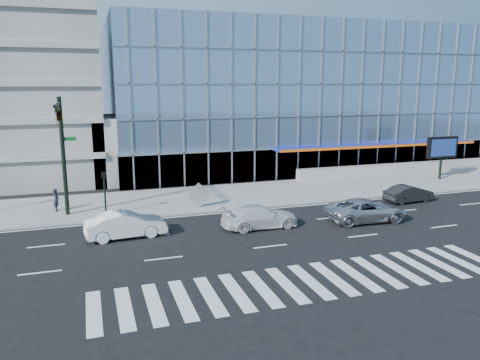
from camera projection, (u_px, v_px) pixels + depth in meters
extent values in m
plane|color=black|center=(247.00, 226.00, 29.99)|extent=(160.00, 160.00, 0.00)
cube|color=gray|center=(214.00, 197.00, 37.42)|extent=(120.00, 8.00, 0.15)
cube|color=#6D8EB5|center=(286.00, 96.00, 56.95)|extent=(42.00, 26.00, 15.00)
cube|color=gray|center=(125.00, 148.00, 44.30)|extent=(6.00, 8.00, 6.00)
cube|color=gray|center=(431.00, 166.00, 48.00)|extent=(30.00, 0.80, 1.00)
cylinder|color=black|center=(63.00, 157.00, 31.37)|extent=(0.28, 0.28, 8.00)
cylinder|color=black|center=(57.00, 104.00, 28.04)|extent=(0.18, 5.60, 0.18)
imported|color=black|center=(57.00, 116.00, 26.86)|extent=(0.18, 0.22, 1.10)
imported|color=black|center=(58.00, 114.00, 28.90)|extent=(0.48, 2.24, 0.90)
cube|color=#0C591E|center=(69.00, 139.00, 31.27)|extent=(0.90, 0.05, 0.25)
cylinder|color=black|center=(105.00, 194.00, 31.71)|extent=(0.12, 0.12, 3.00)
cube|color=black|center=(104.00, 175.00, 31.31)|extent=(0.30, 0.25, 0.35)
cylinder|color=black|center=(440.00, 168.00, 43.94)|extent=(0.24, 0.24, 2.00)
cube|color=black|center=(442.00, 147.00, 43.53)|extent=(3.20, 0.40, 2.00)
cube|color=#0C193F|center=(444.00, 148.00, 43.33)|extent=(2.80, 0.02, 1.60)
imported|color=silver|center=(366.00, 210.00, 30.98)|extent=(5.52, 2.79, 1.50)
imported|color=silver|center=(260.00, 217.00, 29.59)|extent=(4.97, 2.10, 1.43)
imported|color=white|center=(126.00, 225.00, 27.68)|extent=(4.86, 2.09, 1.56)
imported|color=black|center=(409.00, 194.00, 36.01)|extent=(4.10, 1.75, 1.31)
imported|color=black|center=(56.00, 200.00, 32.89)|extent=(0.42, 0.61, 1.60)
cube|color=#9F9F9F|center=(199.00, 195.00, 33.83)|extent=(1.84, 0.12, 1.84)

